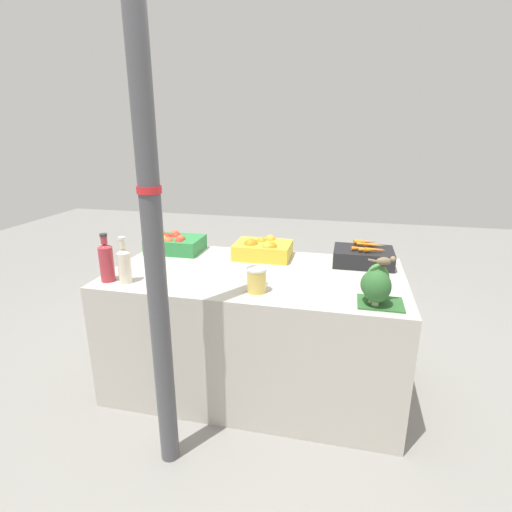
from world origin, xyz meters
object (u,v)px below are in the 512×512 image
at_px(apple_crate, 174,243).
at_px(pickle_jar, 257,280).
at_px(orange_crate, 262,249).
at_px(juice_bottle_cloudy, 124,264).
at_px(carrot_crate, 363,256).
at_px(support_pole, 150,204).
at_px(juice_bottle_ruby, 106,261).
at_px(broccoli_pile, 376,285).
at_px(sparrow_bird, 385,261).

relative_size(apple_crate, pickle_jar, 2.77).
height_order(orange_crate, juice_bottle_cloudy, juice_bottle_cloudy).
bearing_deg(carrot_crate, apple_crate, -179.72).
relative_size(support_pole, juice_bottle_ruby, 9.37).
relative_size(juice_bottle_ruby, pickle_jar, 2.08).
xyz_separation_m(juice_bottle_cloudy, pickle_jar, (0.74, 0.03, -0.04)).
relative_size(broccoli_pile, juice_bottle_ruby, 0.80).
distance_m(juice_bottle_ruby, juice_bottle_cloudy, 0.11).
xyz_separation_m(orange_crate, juice_bottle_ruby, (-0.76, -0.61, 0.06)).
bearing_deg(support_pole, orange_crate, 75.60).
xyz_separation_m(juice_bottle_cloudy, sparrow_bird, (1.37, 0.02, 0.11)).
height_order(carrot_crate, sparrow_bird, sparrow_bird).
bearing_deg(support_pole, juice_bottle_ruby, 142.38).
distance_m(support_pole, juice_bottle_ruby, 0.75).
bearing_deg(juice_bottle_ruby, carrot_crate, 23.77).
bearing_deg(juice_bottle_ruby, support_pole, -37.62).
bearing_deg(broccoli_pile, juice_bottle_ruby, -179.60).
bearing_deg(pickle_jar, carrot_crate, 46.48).
bearing_deg(juice_bottle_ruby, apple_crate, 78.55).
relative_size(juice_bottle_ruby, sparrow_bird, 2.04).
bearing_deg(support_pole, carrot_crate, 47.91).
relative_size(orange_crate, carrot_crate, 1.00).
bearing_deg(sparrow_bird, broccoli_pile, -168.85).
xyz_separation_m(support_pole, sparrow_bird, (0.98, 0.41, -0.31)).
bearing_deg(support_pole, pickle_jar, 50.03).
bearing_deg(carrot_crate, pickle_jar, -133.52).
xyz_separation_m(orange_crate, carrot_crate, (0.66, 0.01, -0.01)).
xyz_separation_m(apple_crate, sparrow_bird, (1.36, -0.59, 0.16)).
xyz_separation_m(support_pole, juice_bottle_ruby, (-0.50, 0.39, -0.41)).
xyz_separation_m(support_pole, pickle_jar, (0.35, 0.42, -0.46)).
relative_size(juice_bottle_cloudy, sparrow_bird, 1.95).
xyz_separation_m(apple_crate, broccoli_pile, (1.33, -0.61, 0.04)).
relative_size(support_pole, carrot_crate, 7.04).
relative_size(apple_crate, juice_bottle_ruby, 1.33).
distance_m(orange_crate, broccoli_pile, 0.92).
height_order(support_pole, pickle_jar, support_pole).
distance_m(apple_crate, juice_bottle_cloudy, 0.62).
xyz_separation_m(juice_bottle_ruby, sparrow_bird, (1.48, 0.02, 0.10)).
height_order(support_pole, broccoli_pile, support_pole).
bearing_deg(orange_crate, juice_bottle_ruby, -141.05).
xyz_separation_m(orange_crate, sparrow_bird, (0.73, -0.59, 0.16)).
bearing_deg(juice_bottle_cloudy, orange_crate, 43.40).
bearing_deg(juice_bottle_ruby, broccoli_pile, 0.40).
distance_m(apple_crate, sparrow_bird, 1.49).
xyz_separation_m(broccoli_pile, juice_bottle_ruby, (-1.45, -0.01, 0.02)).
distance_m(juice_bottle_cloudy, pickle_jar, 0.75).
bearing_deg(juice_bottle_cloudy, sparrow_bird, 0.96).
height_order(broccoli_pile, juice_bottle_cloudy, juice_bottle_cloudy).
distance_m(carrot_crate, juice_bottle_cloudy, 1.45).
bearing_deg(juice_bottle_cloudy, pickle_jar, 2.53).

